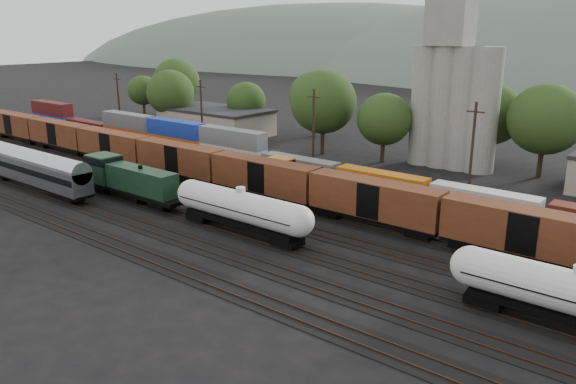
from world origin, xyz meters
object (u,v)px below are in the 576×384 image
Objects in this scene: green_locomotive at (126,178)px; tank_car_a at (241,208)px; orange_locomotive at (304,178)px; passenger_coach at (34,167)px; grain_silo at (453,93)px.

green_locomotive reaches higher than tank_car_a.
orange_locomotive is (16.17, 15.00, -0.39)m from green_locomotive.
passenger_coach is 1.41× the size of orange_locomotive.
green_locomotive is at bearing -120.48° from grain_silo.
grain_silo reaches higher than green_locomotive.
grain_silo is at bearing 83.47° from tank_car_a.
green_locomotive reaches higher than orange_locomotive.
green_locomotive is at bearing 21.73° from passenger_coach.
grain_silo reaches higher than orange_locomotive.
passenger_coach is 0.78× the size of grain_silo.
passenger_coach reaches higher than tank_car_a.
orange_locomotive is at bearing -107.02° from grain_silo.
tank_car_a is (19.44, 0.00, 0.08)m from green_locomotive.
grain_silo is at bearing 72.98° from orange_locomotive.
passenger_coach reaches higher than orange_locomotive.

